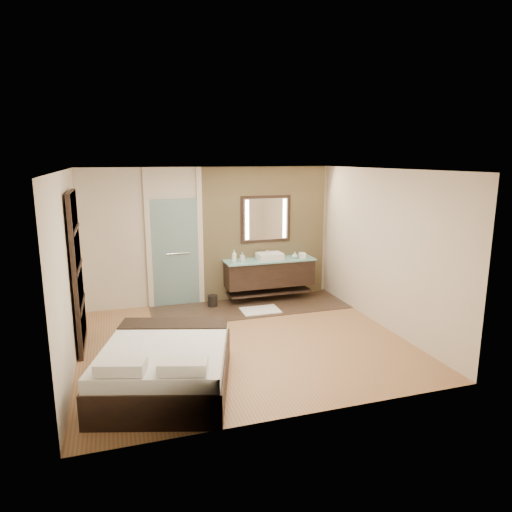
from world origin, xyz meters
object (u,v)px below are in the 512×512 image
object	(u,v)px
mirror_unit	(266,219)
waste_bin	(213,301)
bed	(166,366)
vanity	(269,273)

from	to	relation	value
mirror_unit	waste_bin	size ratio (longest dim) A/B	4.54
mirror_unit	waste_bin	distance (m)	1.97
waste_bin	bed	bearing A→B (deg)	-112.54
vanity	waste_bin	xyz separation A→B (m)	(-1.20, -0.07, -0.46)
vanity	waste_bin	distance (m)	1.29
mirror_unit	waste_bin	world-z (taller)	mirror_unit
bed	vanity	bearing A→B (deg)	68.05
mirror_unit	waste_bin	xyz separation A→B (m)	(-1.20, -0.31, -1.53)
bed	waste_bin	world-z (taller)	bed
mirror_unit	bed	xyz separation A→B (m)	(-2.45, -3.31, -1.34)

